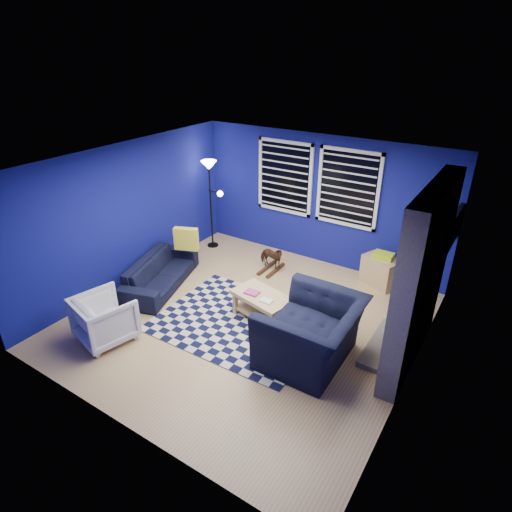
{
  "coord_description": "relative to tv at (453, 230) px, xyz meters",
  "views": [
    {
      "loc": [
        3.15,
        -4.64,
        4.0
      ],
      "look_at": [
        -0.02,
        0.3,
        1.01
      ],
      "focal_mm": 30.0,
      "sensor_mm": 36.0,
      "label": 1
    }
  ],
  "objects": [
    {
      "name": "sofa",
      "position": [
        -4.34,
        -1.95,
        -1.13
      ],
      "size": [
        1.97,
        1.24,
        0.54
      ],
      "primitive_type": "imported",
      "rotation": [
        0.0,
        0.0,
        1.88
      ],
      "color": "black",
      "rests_on": "floor"
    },
    {
      "name": "fireplace",
      "position": [
        -0.09,
        -1.5,
        -0.2
      ],
      "size": [
        0.65,
        2.0,
        2.5
      ],
      "color": "gray",
      "rests_on": "floor"
    },
    {
      "name": "armchair_big",
      "position": [
        -1.2,
        -2.29,
        -0.96
      ],
      "size": [
        1.38,
        1.21,
        0.89
      ],
      "primitive_type": "imported",
      "rotation": [
        0.0,
        0.0,
        -1.56
      ],
      "color": "black",
      "rests_on": "floor"
    },
    {
      "name": "rug",
      "position": [
        -2.5,
        -2.11,
        -1.39
      ],
      "size": [
        2.54,
        2.05,
        0.02
      ],
      "primitive_type": "cube",
      "rotation": [
        0.0,
        0.0,
        0.02
      ],
      "color": "black",
      "rests_on": "floor"
    },
    {
      "name": "ceiling",
      "position": [
        -2.45,
        -2.0,
        1.1
      ],
      "size": [
        5.0,
        5.0,
        0.0
      ],
      "primitive_type": "plane",
      "rotation": [
        3.14,
        0.0,
        0.0
      ],
      "color": "white",
      "rests_on": "wall_back"
    },
    {
      "name": "window_right",
      "position": [
        -1.9,
        0.46,
        0.2
      ],
      "size": [
        1.17,
        0.06,
        1.42
      ],
      "color": "black",
      "rests_on": "wall_back"
    },
    {
      "name": "wall_right",
      "position": [
        0.05,
        -2.0,
        -0.15
      ],
      "size": [
        0.0,
        5.0,
        5.0
      ],
      "primitive_type": "plane",
      "rotation": [
        1.57,
        0.0,
        -1.57
      ],
      "color": "navy",
      "rests_on": "floor"
    },
    {
      "name": "wall_back",
      "position": [
        -2.45,
        0.5,
        -0.15
      ],
      "size": [
        5.0,
        0.0,
        5.0
      ],
      "primitive_type": "plane",
      "rotation": [
        1.57,
        0.0,
        0.0
      ],
      "color": "navy",
      "rests_on": "floor"
    },
    {
      "name": "coffee_table",
      "position": [
        -2.26,
        -1.84,
        -1.08
      ],
      "size": [
        1.04,
        0.74,
        0.47
      ],
      "rotation": [
        0.0,
        0.0,
        -0.22
      ],
      "color": "tan",
      "rests_on": "rug"
    },
    {
      "name": "floor",
      "position": [
        -2.45,
        -2.0,
        -1.4
      ],
      "size": [
        5.0,
        5.0,
        0.0
      ],
      "primitive_type": "plane",
      "color": "tan",
      "rests_on": "ground"
    },
    {
      "name": "window_left",
      "position": [
        -3.2,
        0.46,
        0.2
      ],
      "size": [
        1.17,
        0.06,
        1.42
      ],
      "color": "black",
      "rests_on": "wall_back"
    },
    {
      "name": "tv",
      "position": [
        0.0,
        0.0,
        0.0
      ],
      "size": [
        0.07,
        1.0,
        0.58
      ],
      "color": "black",
      "rests_on": "wall_right"
    },
    {
      "name": "floor_lamp",
      "position": [
        -4.58,
        -0.12,
        0.12
      ],
      "size": [
        0.5,
        0.31,
        1.85
      ],
      "color": "black",
      "rests_on": "floor"
    },
    {
      "name": "wall_left",
      "position": [
        -4.95,
        -2.0,
        -0.15
      ],
      "size": [
        0.0,
        5.0,
        5.0
      ],
      "primitive_type": "plane",
      "rotation": [
        1.57,
        0.0,
        1.57
      ],
      "color": "navy",
      "rests_on": "floor"
    },
    {
      "name": "rocking_horse",
      "position": [
        -2.96,
        -0.4,
        -1.11
      ],
      "size": [
        0.25,
        0.53,
        0.45
      ],
      "primitive_type": "imported",
      "rotation": [
        0.0,
        0.0,
        1.56
      ],
      "color": "#422515",
      "rests_on": "floor"
    },
    {
      "name": "cabinet",
      "position": [
        -1.04,
        0.25,
        -1.13
      ],
      "size": [
        0.75,
        0.64,
        0.62
      ],
      "rotation": [
        0.0,
        0.0,
        -0.4
      ],
      "color": "tan",
      "rests_on": "floor"
    },
    {
      "name": "throw_pillow",
      "position": [
        -4.19,
        -1.37,
        -0.66
      ],
      "size": [
        0.46,
        0.29,
        0.42
      ],
      "primitive_type": "cube",
      "rotation": [
        0.0,
        0.0,
        0.39
      ],
      "color": "yellow",
      "rests_on": "sofa"
    },
    {
      "name": "armchair_bent",
      "position": [
        -3.93,
        -3.5,
        -1.05
      ],
      "size": [
        0.92,
        0.93,
        0.71
      ],
      "primitive_type": "imported",
      "rotation": [
        0.0,
        0.0,
        2.9
      ],
      "color": "gray",
      "rests_on": "floor"
    }
  ]
}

